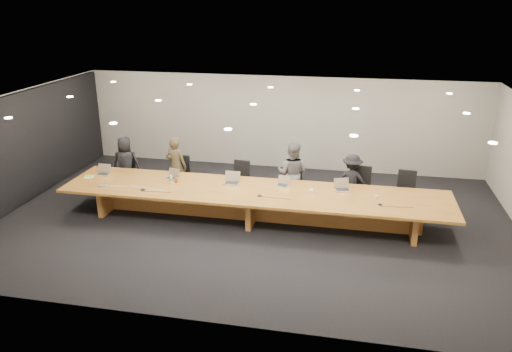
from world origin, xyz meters
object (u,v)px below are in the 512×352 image
(mic_left, at_px, (143,189))
(chair_far_right, at_px, (406,192))
(laptop_c, at_px, (232,178))
(amber_mug, at_px, (176,180))
(chair_far_left, at_px, (125,172))
(conference_table, at_px, (253,200))
(chair_left, at_px, (179,175))
(person_a, at_px, (126,164))
(paper_cup_far, at_px, (377,197))
(chair_right, at_px, (361,188))
(laptop_e, at_px, (343,185))
(person_d, at_px, (352,181))
(water_bottle, at_px, (171,180))
(av_box, at_px, (103,185))
(person_b, at_px, (176,166))
(mic_center, at_px, (260,195))
(mic_right, at_px, (380,204))
(laptop_d, at_px, (282,181))
(laptop_a, at_px, (102,170))
(chair_mid_left, at_px, (239,181))
(chair_mid_right, at_px, (293,182))
(laptop_b, at_px, (171,174))
(person_c, at_px, (292,173))
(paper_cup_near, at_px, (311,191))

(mic_left, bearing_deg, chair_far_right, 15.33)
(laptop_c, height_order, amber_mug, laptop_c)
(mic_left, bearing_deg, chair_far_left, 126.79)
(conference_table, bearing_deg, chair_left, 150.58)
(person_a, relative_size, paper_cup_far, 18.76)
(chair_right, distance_m, laptop_e, 0.95)
(person_d, distance_m, mic_left, 5.06)
(water_bottle, relative_size, amber_mug, 1.84)
(chair_left, distance_m, av_box, 2.16)
(person_b, relative_size, laptop_e, 4.60)
(chair_far_right, bearing_deg, mic_center, -151.01)
(mic_right, bearing_deg, conference_table, 174.30)
(laptop_d, height_order, mic_left, laptop_d)
(laptop_a, xyz_separation_m, mic_left, (1.42, -0.79, -0.11))
(water_bottle, bearing_deg, av_box, -162.57)
(chair_mid_left, bearing_deg, av_box, -142.91)
(chair_right, distance_m, laptop_a, 6.46)
(chair_mid_right, height_order, mic_right, chair_mid_right)
(laptop_a, height_order, paper_cup_far, laptop_a)
(laptop_a, bearing_deg, laptop_d, -0.19)
(laptop_e, xyz_separation_m, mic_center, (-1.82, -0.71, -0.12))
(water_bottle, bearing_deg, laptop_b, 109.24)
(laptop_c, bearing_deg, laptop_a, 178.71)
(laptop_d, bearing_deg, person_a, -173.76)
(laptop_e, bearing_deg, person_d, 57.92)
(chair_far_right, relative_size, laptop_a, 3.20)
(chair_right, height_order, laptop_b, chair_right)
(chair_right, distance_m, person_b, 4.76)
(laptop_d, bearing_deg, laptop_c, -158.76)
(chair_right, xyz_separation_m, paper_cup_far, (0.35, -1.13, 0.25))
(person_a, height_order, laptop_c, person_a)
(chair_right, bearing_deg, laptop_d, -152.52)
(chair_far_left, bearing_deg, laptop_e, -8.50)
(person_d, height_order, laptop_e, person_d)
(person_c, xyz_separation_m, amber_mug, (-2.68, -1.09, 0.01))
(mic_center, bearing_deg, chair_right, 33.60)
(laptop_c, xyz_separation_m, laptop_e, (2.63, 0.07, -0.00))
(person_b, bearing_deg, laptop_d, 173.88)
(amber_mug, bearing_deg, mic_center, -11.78)
(person_b, distance_m, laptop_a, 1.84)
(chair_mid_left, bearing_deg, water_bottle, -132.85)
(chair_far_left, bearing_deg, mic_center, -21.39)
(chair_mid_right, relative_size, person_b, 0.66)
(chair_far_right, height_order, laptop_e, chair_far_right)
(chair_right, distance_m, laptop_b, 4.67)
(conference_table, height_order, paper_cup_far, paper_cup_far)
(laptop_b, relative_size, paper_cup_near, 3.16)
(chair_far_right, xyz_separation_m, paper_cup_far, (-0.73, -1.12, 0.27))
(paper_cup_far, height_order, mic_right, paper_cup_far)
(paper_cup_near, height_order, mic_center, paper_cup_near)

